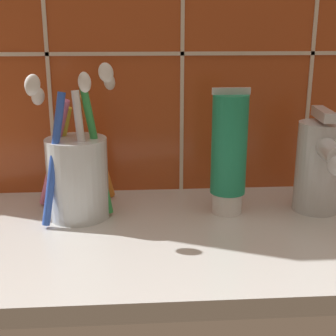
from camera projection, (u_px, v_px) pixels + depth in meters
sink_counter at (178, 238)px, 53.34cm from camera, size 69.75×28.94×2.00cm
tile_wall_backsplash at (169, 1)px, 59.81cm from camera, size 79.75×1.72×54.66cm
toothbrush_cup at (77, 171)px, 55.50cm from camera, size 11.72×12.50×18.43cm
toothpaste_tube at (229, 153)px, 56.01cm from camera, size 4.48×4.27×15.40cm
sink_faucet at (320, 164)px, 56.67cm from camera, size 5.50×11.31×12.76cm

